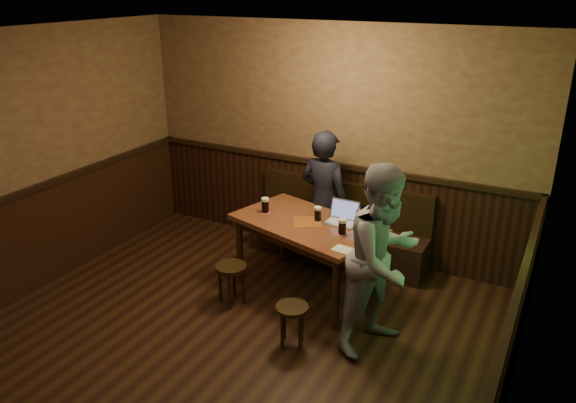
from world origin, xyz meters
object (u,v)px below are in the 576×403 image
at_px(pub_table, 307,231).
at_px(laptop, 342,217).
at_px(pint_left, 265,205).
at_px(pint_mid, 318,214).
at_px(stool_right, 292,314).
at_px(person_grey, 383,259).
at_px(bench, 339,235).
at_px(pint_right, 342,227).
at_px(person_suit, 324,202).
at_px(stool_left, 231,273).

bearing_deg(pub_table, laptop, 42.86).
height_order(pint_left, pint_mid, pint_left).
height_order(stool_right, person_grey, person_grey).
bearing_deg(pint_mid, pint_left, -173.69).
height_order(bench, person_grey, person_grey).
relative_size(pint_mid, person_grey, 0.09).
distance_m(pint_right, person_suit, 0.88).
height_order(pub_table, person_suit, person_suit).
bearing_deg(person_grey, pint_left, 91.74).
bearing_deg(pub_table, pint_right, 0.75).
height_order(pub_table, stool_right, pub_table).
relative_size(stool_left, pint_left, 2.60).
bearing_deg(person_suit, stool_left, 74.88).
bearing_deg(pint_left, pint_right, -7.72).
bearing_deg(laptop, pub_table, -151.97).
height_order(pint_mid, person_suit, person_suit).
bearing_deg(pint_mid, laptop, 19.92).
distance_m(pint_left, laptop, 0.87).
bearing_deg(pint_right, pub_table, 165.31).
bearing_deg(pint_mid, person_suit, 106.78).
distance_m(person_suit, person_grey, 1.58).
bearing_deg(pint_left, person_grey, -20.01).
bearing_deg(laptop, pint_mid, -159.47).
bearing_deg(laptop, stool_left, -139.74).
xyz_separation_m(pub_table, pint_mid, (0.08, 0.08, 0.19)).
relative_size(pint_right, person_grey, 0.09).
distance_m(pub_table, pint_right, 0.50).
relative_size(bench, person_suit, 1.30).
bearing_deg(pub_table, person_grey, -12.73).
bearing_deg(bench, pint_right, -66.20).
relative_size(person_suit, person_grey, 0.95).
distance_m(bench, person_grey, 1.86).
bearing_deg(pub_table, pint_left, -166.15).
bearing_deg(person_suit, pub_table, 105.53).
distance_m(pint_mid, person_grey, 1.13).
xyz_separation_m(pint_mid, laptop, (0.25, 0.09, -0.02)).
bearing_deg(person_grey, pub_table, 83.59).
bearing_deg(pint_right, person_suit, 126.12).
xyz_separation_m(bench, pint_left, (-0.52, -0.88, 0.61)).
height_order(pint_left, person_grey, person_grey).
distance_m(pint_left, pint_right, 0.98).
bearing_deg(pint_mid, pint_right, -28.62).
bearing_deg(stool_left, pint_right, 24.66).
distance_m(stool_left, person_grey, 1.71).
distance_m(stool_left, pint_right, 1.27).
xyz_separation_m(pint_left, laptop, (0.85, 0.16, -0.03)).
xyz_separation_m(pint_right, person_suit, (-0.52, 0.71, -0.07)).
distance_m(pub_table, stool_right, 1.08).
relative_size(pint_right, laptop, 0.52).
height_order(pub_table, pint_left, pint_left).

